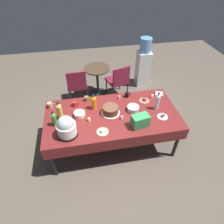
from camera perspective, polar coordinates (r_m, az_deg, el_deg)
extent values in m
plane|color=brown|center=(3.66, 0.00, -9.40)|extent=(9.00, 9.00, 0.00)
cube|color=maroon|center=(3.13, 0.00, -0.96)|extent=(2.20, 1.10, 0.04)
cylinder|color=black|center=(3.13, -17.59, -14.11)|extent=(0.06, 0.06, 0.71)
cylinder|color=black|center=(3.39, 18.94, -8.75)|extent=(0.06, 0.06, 0.71)
cylinder|color=black|center=(3.75, -16.89, -2.29)|extent=(0.06, 0.06, 0.71)
cylinder|color=black|center=(3.97, 13.35, 1.41)|extent=(0.06, 0.06, 0.71)
cube|color=maroon|center=(2.85, 2.03, -9.92)|extent=(2.20, 0.01, 0.18)
cube|color=maroon|center=(3.61, -1.58, 3.51)|extent=(2.20, 0.01, 0.18)
cylinder|color=silver|center=(3.13, -0.44, -0.25)|extent=(0.31, 0.31, 0.01)
cylinder|color=brown|center=(3.09, -0.45, 0.63)|extent=(0.26, 0.26, 0.12)
cylinder|color=brown|center=(3.05, -0.45, 1.50)|extent=(0.26, 0.26, 0.01)
cylinder|color=black|center=(2.86, -13.17, -6.44)|extent=(0.29, 0.29, 0.04)
cylinder|color=white|center=(2.78, -13.50, -4.98)|extent=(0.28, 0.28, 0.17)
sphere|color=#B2BCC1|center=(2.71, -13.84, -3.47)|extent=(0.24, 0.24, 0.24)
cylinder|color=#B2C6BC|center=(3.19, 6.39, 1.09)|extent=(0.20, 0.20, 0.08)
cylinder|color=silver|center=(3.11, -9.79, -0.61)|extent=(0.18, 0.18, 0.07)
cylinder|color=white|center=(3.18, 15.02, -1.38)|extent=(0.17, 0.17, 0.01)
cube|color=brown|center=(3.16, 15.09, -1.10)|extent=(0.07, 0.06, 0.03)
cylinder|color=#E07266|center=(3.44, 9.73, 3.42)|extent=(0.18, 0.18, 0.01)
cube|color=brown|center=(3.42, 9.78, 3.76)|extent=(0.06, 0.07, 0.04)
cylinder|color=#8CA87F|center=(2.84, -2.85, -5.99)|extent=(0.18, 0.18, 0.01)
cube|color=white|center=(2.82, -2.87, -5.64)|extent=(0.08, 0.07, 0.04)
cylinder|color=beige|center=(3.03, 2.94, -1.89)|extent=(0.05, 0.05, 0.03)
sphere|color=pink|center=(3.01, 2.96, -1.49)|extent=(0.05, 0.05, 0.05)
cylinder|color=beige|center=(3.02, -6.98, -2.41)|extent=(0.05, 0.05, 0.03)
sphere|color=beige|center=(3.00, -7.03, -2.01)|extent=(0.05, 0.05, 0.05)
cylinder|color=beige|center=(3.54, 12.02, 4.58)|extent=(0.05, 0.05, 0.03)
sphere|color=beige|center=(3.53, 12.09, 4.96)|extent=(0.05, 0.05, 0.05)
cylinder|color=beige|center=(3.44, 2.15, 4.33)|extent=(0.05, 0.05, 0.03)
sphere|color=pink|center=(3.42, 2.17, 4.71)|extent=(0.05, 0.05, 0.05)
cylinder|color=orange|center=(3.17, -5.51, 2.61)|extent=(0.09, 0.09, 0.22)
cone|color=orange|center=(3.09, -5.67, 4.55)|extent=(0.08, 0.08, 0.05)
cylinder|color=black|center=(3.07, -5.71, 5.06)|extent=(0.04, 0.04, 0.02)
cylinder|color=gold|center=(3.06, -15.47, -0.14)|extent=(0.09, 0.09, 0.27)
cone|color=gold|center=(2.96, -16.01, 2.15)|extent=(0.08, 0.08, 0.05)
cylinder|color=black|center=(2.94, -16.14, 2.66)|extent=(0.04, 0.04, 0.02)
cylinder|color=green|center=(2.99, -17.03, -2.38)|extent=(0.07, 0.07, 0.21)
cone|color=green|center=(2.91, -17.53, -0.52)|extent=(0.07, 0.07, 0.05)
cylinder|color=black|center=(2.89, -17.66, -0.02)|extent=(0.03, 0.03, 0.02)
cylinder|color=silver|center=(3.23, 13.50, 2.72)|extent=(0.07, 0.07, 0.26)
cone|color=silver|center=(3.13, 13.95, 4.95)|extent=(0.07, 0.07, 0.05)
cylinder|color=black|center=(3.11, 14.05, 5.45)|extent=(0.03, 0.03, 0.02)
cylinder|color=tan|center=(3.39, -18.24, 1.99)|extent=(0.09, 0.09, 0.10)
torus|color=tan|center=(3.38, -17.34, 2.17)|extent=(0.06, 0.01, 0.06)
cylinder|color=olive|center=(3.40, -7.71, 4.03)|extent=(0.08, 0.08, 0.08)
torus|color=olive|center=(3.40, -6.86, 4.18)|extent=(0.05, 0.01, 0.05)
cylinder|color=#B2231E|center=(3.32, -11.27, 2.42)|extent=(0.08, 0.08, 0.08)
torus|color=#B2231E|center=(3.32, -10.42, 2.58)|extent=(0.05, 0.01, 0.05)
cylinder|color=black|center=(3.47, 4.49, 5.24)|extent=(0.07, 0.07, 0.09)
torus|color=black|center=(3.48, 5.28, 5.38)|extent=(0.06, 0.01, 0.06)
cube|color=#338C4C|center=(2.89, 8.51, -2.65)|extent=(0.28, 0.20, 0.20)
cube|color=pink|center=(3.65, 14.03, 5.34)|extent=(0.18, 0.18, 0.02)
cube|color=maroon|center=(4.49, -10.59, 8.18)|extent=(0.47, 0.47, 0.05)
cube|color=maroon|center=(4.20, -10.68, 9.29)|extent=(0.42, 0.06, 0.40)
cylinder|color=black|center=(4.78, -8.22, 7.49)|extent=(0.03, 0.03, 0.40)
cylinder|color=black|center=(4.77, -12.76, 6.77)|extent=(0.03, 0.03, 0.40)
cylinder|color=black|center=(4.47, -7.57, 4.85)|extent=(0.03, 0.03, 0.40)
cylinder|color=black|center=(4.46, -12.40, 4.08)|extent=(0.03, 0.03, 0.40)
cube|color=maroon|center=(4.56, 1.50, 9.51)|extent=(0.55, 0.55, 0.05)
cube|color=maroon|center=(4.30, 2.85, 10.78)|extent=(0.41, 0.16, 0.40)
cylinder|color=black|center=(4.90, 2.36, 8.86)|extent=(0.04, 0.04, 0.40)
cylinder|color=black|center=(4.75, -1.68, 7.73)|extent=(0.04, 0.04, 0.40)
cylinder|color=black|center=(4.63, 4.66, 6.58)|extent=(0.04, 0.04, 0.40)
cylinder|color=black|center=(4.47, 0.46, 5.32)|extent=(0.04, 0.04, 0.40)
cylinder|color=#473323|center=(4.49, -4.62, 12.95)|extent=(0.60, 0.60, 0.03)
cylinder|color=black|center=(4.67, -4.38, 9.18)|extent=(0.06, 0.06, 0.67)
cylinder|color=black|center=(4.86, -4.18, 5.75)|extent=(0.44, 0.44, 0.02)
cube|color=silver|center=(5.07, 9.31, 12.80)|extent=(0.32, 0.32, 0.90)
cylinder|color=#6699D8|center=(4.80, 10.15, 19.28)|extent=(0.28, 0.28, 0.34)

